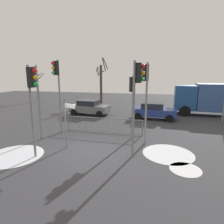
{
  "coord_description": "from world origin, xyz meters",
  "views": [
    {
      "loc": [
        3.4,
        -8.63,
        4.01
      ],
      "look_at": [
        0.48,
        3.65,
        1.41
      ],
      "focal_mm": 29.62,
      "sensor_mm": 36.0,
      "label": 1
    }
  ],
  "objects_px": {
    "traffic_light_rear_right": "(32,91)",
    "bare_tree_centre": "(101,82)",
    "car_grey_far": "(90,107)",
    "delivery_truck": "(214,98)",
    "traffic_light_mid_right": "(145,85)",
    "direction_sign_post": "(66,121)",
    "traffic_light_mid_left": "(35,86)",
    "bare_tree_left": "(38,85)",
    "car_blue_mid": "(154,111)",
    "traffic_light_foreground_left": "(57,80)",
    "traffic_light_foreground_right": "(137,88)",
    "traffic_light_rear_left": "(132,93)"
  },
  "relations": [
    {
      "from": "traffic_light_rear_left",
      "to": "car_grey_far",
      "type": "height_order",
      "value": "traffic_light_rear_left"
    },
    {
      "from": "traffic_light_rear_left",
      "to": "traffic_light_mid_left",
      "type": "height_order",
      "value": "traffic_light_mid_left"
    },
    {
      "from": "car_blue_mid",
      "to": "delivery_truck",
      "type": "xyz_separation_m",
      "value": [
        5.61,
        2.81,
        0.97
      ]
    },
    {
      "from": "traffic_light_mid_right",
      "to": "car_blue_mid",
      "type": "height_order",
      "value": "traffic_light_mid_right"
    },
    {
      "from": "car_grey_far",
      "to": "delivery_truck",
      "type": "xyz_separation_m",
      "value": [
        11.88,
        2.52,
        0.97
      ]
    },
    {
      "from": "traffic_light_foreground_right",
      "to": "traffic_light_mid_left",
      "type": "bearing_deg",
      "value": -127.1
    },
    {
      "from": "traffic_light_mid_left",
      "to": "car_blue_mid",
      "type": "distance_m",
      "value": 10.26
    },
    {
      "from": "traffic_light_rear_left",
      "to": "traffic_light_mid_left",
      "type": "xyz_separation_m",
      "value": [
        -5.58,
        -1.65,
        0.42
      ]
    },
    {
      "from": "traffic_light_rear_left",
      "to": "traffic_light_mid_right",
      "type": "bearing_deg",
      "value": -76.82
    },
    {
      "from": "traffic_light_mid_left",
      "to": "direction_sign_post",
      "type": "xyz_separation_m",
      "value": [
        2.37,
        -0.88,
        -1.77
      ]
    },
    {
      "from": "traffic_light_rear_left",
      "to": "delivery_truck",
      "type": "bearing_deg",
      "value": 20.88
    },
    {
      "from": "traffic_light_rear_left",
      "to": "bare_tree_centre",
      "type": "distance_m",
      "value": 14.54
    },
    {
      "from": "traffic_light_foreground_right",
      "to": "bare_tree_left",
      "type": "xyz_separation_m",
      "value": [
        -16.06,
        15.4,
        -0.9
      ]
    },
    {
      "from": "car_blue_mid",
      "to": "bare_tree_centre",
      "type": "height_order",
      "value": "bare_tree_centre"
    },
    {
      "from": "car_blue_mid",
      "to": "car_grey_far",
      "type": "bearing_deg",
      "value": -179.01
    },
    {
      "from": "traffic_light_rear_left",
      "to": "traffic_light_rear_right",
      "type": "relative_size",
      "value": 0.89
    },
    {
      "from": "traffic_light_rear_left",
      "to": "car_blue_mid",
      "type": "xyz_separation_m",
      "value": [
        1.3,
        5.52,
        -2.13
      ]
    },
    {
      "from": "traffic_light_mid_left",
      "to": "traffic_light_foreground_left",
      "type": "relative_size",
      "value": 0.91
    },
    {
      "from": "car_grey_far",
      "to": "car_blue_mid",
      "type": "height_order",
      "value": "same"
    },
    {
      "from": "traffic_light_mid_left",
      "to": "direction_sign_post",
      "type": "height_order",
      "value": "traffic_light_mid_left"
    },
    {
      "from": "direction_sign_post",
      "to": "bare_tree_centre",
      "type": "xyz_separation_m",
      "value": [
        -2.74,
        15.79,
        1.4
      ]
    },
    {
      "from": "delivery_truck",
      "to": "bare_tree_left",
      "type": "distance_m",
      "value": 22.85
    },
    {
      "from": "traffic_light_mid_left",
      "to": "car_grey_far",
      "type": "distance_m",
      "value": 7.9
    },
    {
      "from": "traffic_light_foreground_left",
      "to": "delivery_truck",
      "type": "distance_m",
      "value": 14.71
    },
    {
      "from": "traffic_light_rear_right",
      "to": "traffic_light_mid_right",
      "type": "bearing_deg",
      "value": 133.53
    },
    {
      "from": "traffic_light_rear_right",
      "to": "bare_tree_centre",
      "type": "xyz_separation_m",
      "value": [
        -1.87,
        17.22,
        -0.3
      ]
    },
    {
      "from": "traffic_light_rear_right",
      "to": "car_blue_mid",
      "type": "height_order",
      "value": "traffic_light_rear_right"
    },
    {
      "from": "traffic_light_mid_right",
      "to": "bare_tree_centre",
      "type": "relative_size",
      "value": 0.75
    },
    {
      "from": "traffic_light_rear_right",
      "to": "bare_tree_left",
      "type": "xyz_separation_m",
      "value": [
        -11.42,
        16.66,
        -0.76
      ]
    },
    {
      "from": "traffic_light_mid_left",
      "to": "traffic_light_rear_right",
      "type": "relative_size",
      "value": 1.02
    },
    {
      "from": "direction_sign_post",
      "to": "traffic_light_mid_right",
      "type": "bearing_deg",
      "value": 41.11
    },
    {
      "from": "car_grey_far",
      "to": "bare_tree_centre",
      "type": "relative_size",
      "value": 0.64
    },
    {
      "from": "traffic_light_foreground_right",
      "to": "traffic_light_foreground_left",
      "type": "height_order",
      "value": "traffic_light_foreground_left"
    },
    {
      "from": "traffic_light_mid_right",
      "to": "direction_sign_post",
      "type": "height_order",
      "value": "traffic_light_mid_right"
    },
    {
      "from": "direction_sign_post",
      "to": "traffic_light_rear_right",
      "type": "bearing_deg",
      "value": -102.41
    },
    {
      "from": "traffic_light_foreground_left",
      "to": "car_blue_mid",
      "type": "height_order",
      "value": "traffic_light_foreground_left"
    },
    {
      "from": "traffic_light_mid_right",
      "to": "traffic_light_rear_left",
      "type": "bearing_deg",
      "value": 89.24
    },
    {
      "from": "traffic_light_foreground_left",
      "to": "car_grey_far",
      "type": "xyz_separation_m",
      "value": [
        0.05,
        5.88,
        -2.84
      ]
    },
    {
      "from": "traffic_light_rear_left",
      "to": "bare_tree_left",
      "type": "distance_m",
      "value": 20.05
    },
    {
      "from": "traffic_light_foreground_right",
      "to": "delivery_truck",
      "type": "relative_size",
      "value": 0.64
    },
    {
      "from": "traffic_light_mid_right",
      "to": "traffic_light_rear_right",
      "type": "xyz_separation_m",
      "value": [
        -4.9,
        -3.08,
        -0.15
      ]
    },
    {
      "from": "traffic_light_foreground_right",
      "to": "delivery_truck",
      "type": "xyz_separation_m",
      "value": [
        6.36,
        11.03,
        -1.64
      ]
    },
    {
      "from": "car_blue_mid",
      "to": "bare_tree_left",
      "type": "relative_size",
      "value": 0.81
    },
    {
      "from": "traffic_light_mid_left",
      "to": "bare_tree_left",
      "type": "relative_size",
      "value": 0.94
    },
    {
      "from": "traffic_light_rear_left",
      "to": "bare_tree_left",
      "type": "xyz_separation_m",
      "value": [
        -15.5,
        12.7,
        -0.41
      ]
    },
    {
      "from": "traffic_light_mid_right",
      "to": "traffic_light_rear_right",
      "type": "bearing_deg",
      "value": 168.75
    },
    {
      "from": "traffic_light_foreground_left",
      "to": "bare_tree_centre",
      "type": "xyz_separation_m",
      "value": [
        -0.95,
        13.33,
        -0.67
      ]
    },
    {
      "from": "traffic_light_rear_right",
      "to": "direction_sign_post",
      "type": "relative_size",
      "value": 1.62
    },
    {
      "from": "traffic_light_mid_left",
      "to": "traffic_light_mid_right",
      "type": "height_order",
      "value": "traffic_light_mid_right"
    },
    {
      "from": "traffic_light_foreground_right",
      "to": "direction_sign_post",
      "type": "distance_m",
      "value": 4.19
    }
  ]
}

